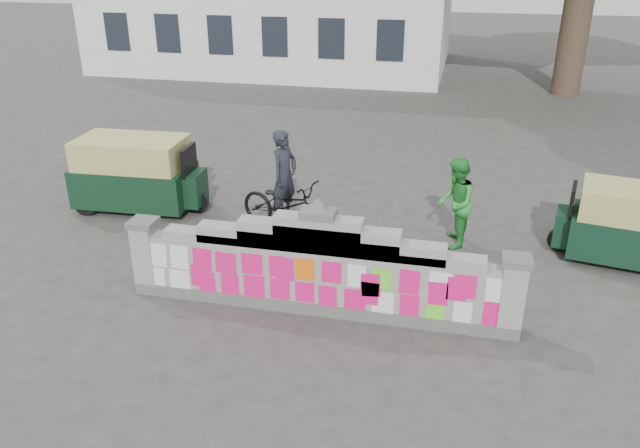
{
  "coord_description": "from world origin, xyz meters",
  "views": [
    {
      "loc": [
        2.01,
        -8.61,
        5.56
      ],
      "look_at": [
        -0.2,
        1.0,
        1.1
      ],
      "focal_mm": 35.0,
      "sensor_mm": 36.0,
      "label": 1
    }
  ],
  "objects_px": {
    "cyclist_bike": "(285,205)",
    "rickshaw_left": "(137,173)",
    "cyclist_rider": "(285,188)",
    "pedestrian": "(455,203)",
    "rickshaw_right": "(634,225)"
  },
  "relations": [
    {
      "from": "pedestrian",
      "to": "cyclist_bike",
      "type": "bearing_deg",
      "value": -90.67
    },
    {
      "from": "cyclist_rider",
      "to": "pedestrian",
      "type": "bearing_deg",
      "value": -69.12
    },
    {
      "from": "cyclist_rider",
      "to": "cyclist_bike",
      "type": "bearing_deg",
      "value": 0.0
    },
    {
      "from": "cyclist_bike",
      "to": "rickshaw_left",
      "type": "xyz_separation_m",
      "value": [
        -3.55,
        0.42,
        0.29
      ]
    },
    {
      "from": "cyclist_bike",
      "to": "cyclist_rider",
      "type": "xyz_separation_m",
      "value": [
        0.0,
        0.0,
        0.39
      ]
    },
    {
      "from": "cyclist_bike",
      "to": "cyclist_rider",
      "type": "bearing_deg",
      "value": 0.0
    },
    {
      "from": "cyclist_rider",
      "to": "pedestrian",
      "type": "relative_size",
      "value": 1.06
    },
    {
      "from": "cyclist_bike",
      "to": "pedestrian",
      "type": "distance_m",
      "value": 3.47
    },
    {
      "from": "cyclist_bike",
      "to": "pedestrian",
      "type": "relative_size",
      "value": 1.19
    },
    {
      "from": "cyclist_rider",
      "to": "rickshaw_right",
      "type": "bearing_deg",
      "value": -69.68
    },
    {
      "from": "rickshaw_left",
      "to": "rickshaw_right",
      "type": "bearing_deg",
      "value": -4.71
    },
    {
      "from": "pedestrian",
      "to": "rickshaw_left",
      "type": "relative_size",
      "value": 0.6
    },
    {
      "from": "cyclist_bike",
      "to": "rickshaw_left",
      "type": "bearing_deg",
      "value": 103.04
    },
    {
      "from": "rickshaw_left",
      "to": "rickshaw_right",
      "type": "relative_size",
      "value": 1.09
    },
    {
      "from": "cyclist_rider",
      "to": "rickshaw_right",
      "type": "relative_size",
      "value": 0.7
    }
  ]
}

